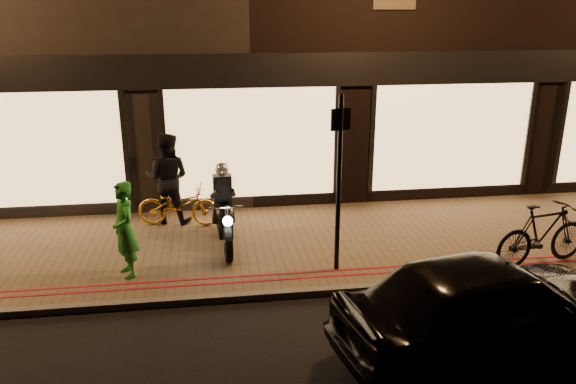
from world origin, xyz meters
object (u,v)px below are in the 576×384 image
object	(u,v)px
sign_post	(339,175)
motorcycle	(224,214)
parked_car	(489,306)
bicycle_gold	(179,205)
person_green	(125,230)

from	to	relation	value
sign_post	motorcycle	bearing A→B (deg)	145.32
sign_post	parked_car	world-z (taller)	sign_post
bicycle_gold	person_green	world-z (taller)	person_green
bicycle_gold	parked_car	distance (m)	6.50
motorcycle	person_green	world-z (taller)	person_green
parked_car	person_green	bearing A→B (deg)	48.99
bicycle_gold	motorcycle	bearing A→B (deg)	-131.95
motorcycle	bicycle_gold	xyz separation A→B (m)	(-0.90, 1.16, -0.18)
parked_car	bicycle_gold	bearing A→B (deg)	28.54
sign_post	parked_car	xyz separation A→B (m)	(1.45, -2.51, -1.09)
person_green	parked_car	size ratio (longest dim) A/B	0.39
bicycle_gold	parked_car	bearing A→B (deg)	-129.33
person_green	parked_car	world-z (taller)	person_green
motorcycle	person_green	size ratio (longest dim) A/B	1.19
sign_post	person_green	world-z (taller)	sign_post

